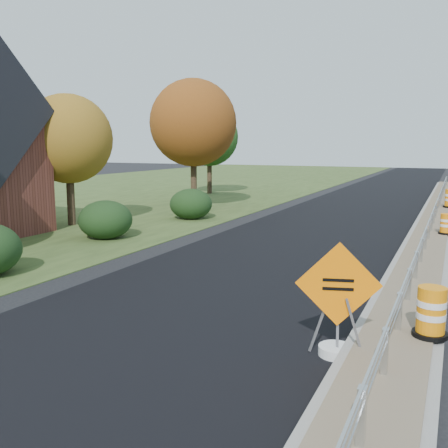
% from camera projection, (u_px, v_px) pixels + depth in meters
% --- Properties ---
extents(ground, '(140.00, 140.00, 0.00)m').
position_uv_depth(ground, '(420.00, 269.00, 14.72)').
color(ground, black).
rests_on(ground, ground).
extents(grass_verge_near, '(30.00, 120.00, 0.03)m').
position_uv_depth(grass_verge_near, '(51.00, 199.00, 33.69)').
color(grass_verge_near, '#35481F').
rests_on(grass_verge_near, ground).
extents(milled_overlay, '(7.20, 120.00, 0.01)m').
position_uv_depth(milled_overlay, '(342.00, 217.00, 25.51)').
color(milled_overlay, black).
rests_on(milled_overlay, ground).
extents(median, '(1.60, 55.00, 0.23)m').
position_uv_depth(median, '(433.00, 226.00, 21.86)').
color(median, gray).
rests_on(median, ground).
extents(guardrail, '(0.10, 46.15, 0.72)m').
position_uv_depth(guardrail, '(435.00, 210.00, 22.66)').
color(guardrail, silver).
rests_on(guardrail, median).
extents(hedge_mid, '(2.09, 2.09, 1.52)m').
position_uv_depth(hedge_mid, '(105.00, 220.00, 19.41)').
color(hedge_mid, black).
rests_on(hedge_mid, ground).
extents(hedge_north, '(2.09, 2.09, 1.52)m').
position_uv_depth(hedge_north, '(191.00, 204.00, 24.57)').
color(hedge_north, black).
rests_on(hedge_north, ground).
extents(tree_near_yellow, '(3.96, 3.96, 5.88)m').
position_uv_depth(tree_near_yellow, '(68.00, 139.00, 22.17)').
color(tree_near_yellow, '#473523').
rests_on(tree_near_yellow, ground).
extents(tree_near_red, '(4.95, 4.95, 7.35)m').
position_uv_depth(tree_near_red, '(193.00, 123.00, 28.34)').
color(tree_near_red, '#473523').
rests_on(tree_near_red, ground).
extents(tree_near_back, '(4.29, 4.29, 6.37)m').
position_uv_depth(tree_near_back, '(209.00, 137.00, 36.85)').
color(tree_near_back, '#473523').
rests_on(tree_near_back, ground).
extents(caution_sign, '(1.41, 0.61, 2.02)m').
position_uv_depth(caution_sign, '(337.00, 328.00, 8.60)').
color(caution_sign, white).
rests_on(caution_sign, ground).
extents(barrel_median_near, '(0.62, 0.62, 0.91)m').
position_uv_depth(barrel_median_near, '(431.00, 313.00, 8.90)').
color(barrel_median_near, black).
rests_on(barrel_median_near, median).
extents(barrel_median_mid, '(0.54, 0.54, 0.79)m').
position_uv_depth(barrel_median_mid, '(446.00, 224.00, 19.19)').
color(barrel_median_mid, black).
rests_on(barrel_median_mid, median).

